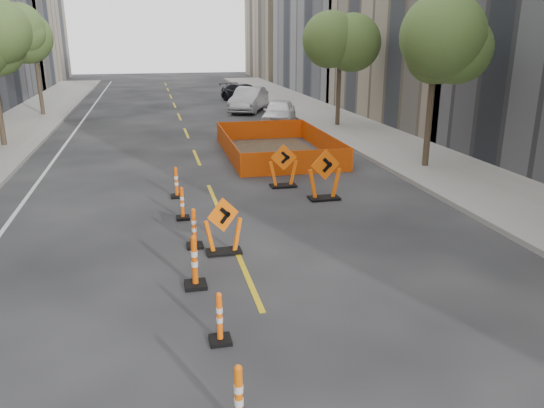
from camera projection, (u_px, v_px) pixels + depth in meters
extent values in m
plane|color=black|center=(299.00, 399.00, 7.51)|extent=(140.00, 140.00, 0.00)
cube|color=gray|center=(439.00, 166.00, 20.55)|extent=(4.00, 90.00, 0.15)
cube|color=tan|center=(304.00, 8.00, 63.12)|extent=(12.00, 14.00, 16.00)
cylinder|color=#382B1E|center=(0.00, 113.00, 23.82)|extent=(0.24, 0.24, 3.15)
cylinder|color=#382B1E|center=(40.00, 91.00, 33.11)|extent=(0.24, 0.24, 3.15)
sphere|color=#3B5B27|center=(34.00, 42.00, 32.20)|extent=(2.80, 2.80, 2.80)
cylinder|color=#382B1E|center=(428.00, 128.00, 19.97)|extent=(0.24, 0.24, 3.15)
sphere|color=#3B5B27|center=(436.00, 46.00, 19.06)|extent=(2.80, 2.80, 2.80)
cylinder|color=#382B1E|center=(338.00, 99.00, 29.25)|extent=(0.24, 0.24, 3.15)
sphere|color=#3B5B27|center=(340.00, 43.00, 28.35)|extent=(2.80, 2.80, 2.80)
imported|color=white|center=(279.00, 112.00, 30.37)|extent=(3.03, 4.52, 1.43)
imported|color=#A8A6AC|center=(249.00, 100.00, 35.65)|extent=(3.55, 5.10, 1.59)
imported|color=black|center=(244.00, 93.00, 40.79)|extent=(3.63, 5.04, 1.36)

